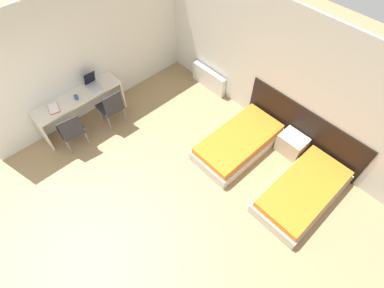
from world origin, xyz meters
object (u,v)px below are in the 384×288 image
object	(u,v)px
chair_near_laptop	(111,106)
bed_near_window	(238,143)
laptop	(93,84)
bed_near_door	(303,192)
chair_near_notebook	(71,129)
nightstand	(292,144)

from	to	relation	value
chair_near_laptop	bed_near_window	bearing A→B (deg)	33.19
laptop	bed_near_window	bearing A→B (deg)	29.17
bed_near_window	bed_near_door	world-z (taller)	same
bed_near_window	chair_near_notebook	xyz separation A→B (m)	(-2.30, -2.37, 0.34)
chair_near_notebook	laptop	size ratio (longest dim) A/B	2.60
chair_near_notebook	laptop	distance (m)	1.06
nightstand	chair_near_notebook	xyz separation A→B (m)	(-3.07, -3.10, 0.30)
nightstand	chair_near_laptop	size ratio (longest dim) A/B	0.56
bed_near_door	bed_near_window	bearing A→B (deg)	180.00
chair_near_notebook	laptop	world-z (taller)	laptop
chair_near_laptop	laptop	size ratio (longest dim) A/B	2.60
bed_near_window	bed_near_door	bearing A→B (deg)	0.00
chair_near_laptop	chair_near_notebook	world-z (taller)	same
bed_near_window	nightstand	distance (m)	1.06
bed_near_window	nightstand	bearing A→B (deg)	43.41
bed_near_door	laptop	bearing A→B (deg)	-161.03
laptop	chair_near_notebook	bearing A→B (deg)	-59.73
nightstand	chair_near_notebook	world-z (taller)	chair_near_notebook
bed_near_window	chair_near_laptop	bearing A→B (deg)	-147.84
nightstand	bed_near_window	bearing A→B (deg)	-136.59
bed_near_window	laptop	distance (m)	3.23
nightstand	chair_near_notebook	distance (m)	4.37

